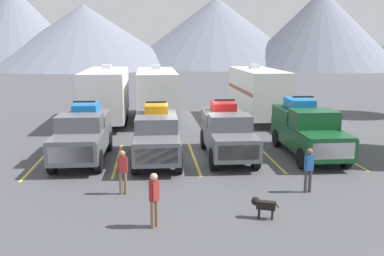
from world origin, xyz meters
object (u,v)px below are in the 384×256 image
Objects in this scene: camper_trailer_a at (106,93)px; person_a at (309,167)px; pickup_truck_a at (83,134)px; pickup_truck_d at (307,129)px; camper_trailer_c at (258,91)px; person_c at (154,196)px; pickup_truck_c at (227,131)px; dog at (262,204)px; camper_trailer_b at (157,92)px; person_b at (123,169)px; pickup_truck_b at (157,134)px.

camper_trailer_a is 5.53× the size of person_a.
pickup_truck_a is 10.31m from pickup_truck_d.
camper_trailer_c is 5.42× the size of person_c.
pickup_truck_c is 7.03m from dog.
camper_trailer_b is at bearing 107.68° from pickup_truck_c.
dog is (6.35, -7.08, -0.76)m from pickup_truck_a.
camper_trailer_a is at bearing 121.37° from person_a.
dog is (-2.18, -2.02, -0.49)m from person_a.
pickup_truck_c is at bearing -112.48° from camper_trailer_c.
camper_trailer_c is at bearing 0.89° from camper_trailer_a.
dog is (4.30, -2.46, -0.47)m from person_b.
person_b is 1.97× the size of dog.
camper_trailer_c reaches higher than pickup_truck_c.
pickup_truck_a is 0.60× the size of camper_trailer_c.
pickup_truck_a is 3.35× the size of person_b.
pickup_truck_b is at bearing -90.79° from camper_trailer_b.
pickup_truck_c is at bearing -0.80° from pickup_truck_a.
camper_trailer_c is (10.03, 0.16, -0.02)m from camper_trailer_a.
camper_trailer_c is at bearing 58.76° from person_b.
pickup_truck_c is 3.35× the size of person_a.
camper_trailer_c reaches higher than dog.
pickup_truck_c reaches higher than person_a.
person_a is (-1.67, -13.87, -1.05)m from camper_trailer_c.
camper_trailer_c is at bearing 83.14° from person_a.
person_b is at bearing -121.24° from camper_trailer_c.
pickup_truck_b is at bearing 137.95° from person_a.
person_c is at bearing -113.59° from camper_trailer_c.
person_b is at bearing 150.21° from dog.
camper_trailer_a is 0.97× the size of camper_trailer_b.
camper_trailer_a reaches higher than person_b.
camper_trailer_b is at bearing 125.18° from pickup_truck_d.
pickup_truck_a is 8.69m from camper_trailer_a.
pickup_truck_d is 3.59× the size of person_b.
camper_trailer_b is 17.01m from dog.
pickup_truck_c reaches higher than dog.
camper_trailer_c reaches higher than person_a.
pickup_truck_d is 0.64× the size of camper_trailer_c.
pickup_truck_d is 0.64× the size of camper_trailer_a.
pickup_truck_d is 3.53× the size of person_a.
camper_trailer_a is at bearing -179.11° from camper_trailer_c.
camper_trailer_a reaches higher than pickup_truck_d.
camper_trailer_c is 5.48× the size of person_a.
pickup_truck_a is at bearing -139.17° from camper_trailer_c.
pickup_truck_a is at bearing -91.14° from camper_trailer_a.
camper_trailer_a reaches higher than pickup_truck_c.
camper_trailer_a reaches higher than pickup_truck_b.
pickup_truck_a reaches higher than person_c.
pickup_truck_c is at bearing 112.11° from person_a.
pickup_truck_b reaches higher than person_c.
dog is at bearing 5.83° from person_c.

